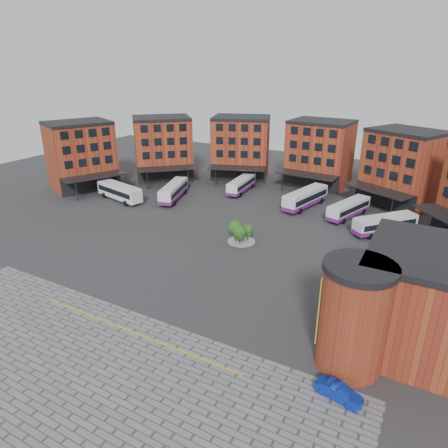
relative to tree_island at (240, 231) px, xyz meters
The scene contains 13 objects.
ground 11.82m from the tree_island, 99.52° to the right, with size 160.00×160.00×0.00m, color #28282B.
paving_zone 33.55m from the tree_island, 89.88° to the right, with size 50.00×22.00×0.02m, color slate.
yellow_line 25.57m from the tree_island, 89.84° to the right, with size 26.00×0.15×0.02m, color gold.
main_building 28.07m from the tree_island, 104.06° to the left, with size 94.14×42.48×14.60m.
east_building 30.65m from the tree_island, 28.53° to the right, with size 17.40×15.40×10.60m.
tree_island is the anchor object (origin of this frame).
bus_a 31.65m from the tree_island, 167.51° to the left, with size 12.18×5.36×3.36m.
bus_b 25.02m from the tree_island, 149.46° to the left, with size 6.00×11.97×3.29m.
bus_c 26.57m from the tree_island, 115.71° to the left, with size 3.28×11.00×3.06m.
bus_d 21.38m from the tree_island, 79.80° to the left, with size 5.60×12.69×3.49m.
bus_e 23.16m from the tree_island, 57.54° to the left, with size 5.79×11.19×3.08m.
bus_f 24.34m from the tree_island, 37.16° to the left, with size 9.42×10.11×3.17m.
blue_car 32.16m from the tree_island, 48.36° to the right, with size 1.41×4.04×1.33m, color #0C26A0.
Camera 1 is at (27.14, -39.76, 26.51)m, focal length 32.00 mm.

